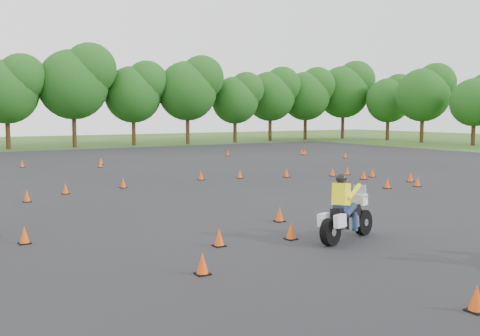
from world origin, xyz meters
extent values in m
plane|color=#2D5119|center=(0.00, 0.00, 0.00)|extent=(140.00, 140.00, 0.00)
plane|color=black|center=(0.00, 6.00, 0.01)|extent=(62.00, 62.00, 0.00)
cone|color=#E14709|center=(7.03, 2.58, 0.23)|extent=(0.26, 0.26, 0.45)
cone|color=#E14709|center=(-2.70, -3.03, 0.23)|extent=(0.26, 0.26, 0.45)
cone|color=#E14709|center=(-5.46, 21.55, 0.23)|extent=(0.26, 0.26, 0.45)
cone|color=#E14709|center=(-8.96, 0.26, 0.23)|extent=(0.26, 0.26, 0.45)
cone|color=#E14709|center=(8.55, 5.63, 0.23)|extent=(0.26, 0.26, 0.45)
cone|color=#E14709|center=(10.31, 22.65, 0.23)|extent=(0.26, 0.26, 0.45)
cone|color=#E14709|center=(8.14, 7.57, 0.23)|extent=(0.26, 0.26, 0.45)
cone|color=#E14709|center=(-7.67, 7.29, 0.23)|extent=(0.26, 0.26, 0.45)
cone|color=#E14709|center=(-1.55, -0.91, 0.23)|extent=(0.26, 0.26, 0.45)
cone|color=#E14709|center=(9.26, 7.63, 0.23)|extent=(0.26, 0.26, 0.45)
cone|color=#E14709|center=(-3.17, 9.11, 0.23)|extent=(0.26, 0.26, 0.45)
cone|color=#E14709|center=(-3.19, -8.97, 0.23)|extent=(0.26, 0.26, 0.45)
cone|color=#E14709|center=(8.71, 2.30, 0.23)|extent=(0.26, 0.26, 0.45)
cone|color=#E14709|center=(3.30, 9.38, 0.23)|extent=(0.26, 0.26, 0.45)
cone|color=#E14709|center=(-5.90, 8.59, 0.23)|extent=(0.26, 0.26, 0.45)
cone|color=#E14709|center=(9.67, 6.12, 0.23)|extent=(0.26, 0.26, 0.45)
cone|color=#E14709|center=(16.96, 16.10, 0.23)|extent=(0.26, 0.26, 0.45)
cone|color=#E14709|center=(-0.62, 20.74, 0.23)|extent=(0.26, 0.26, 0.45)
cone|color=#E14709|center=(16.30, 20.63, 0.23)|extent=(0.26, 0.26, 0.45)
cone|color=#E14709|center=(5.69, 8.47, 0.23)|extent=(0.26, 0.26, 0.45)
cone|color=#E14709|center=(-1.26, 18.87, 0.23)|extent=(0.26, 0.26, 0.45)
cone|color=#E14709|center=(9.82, 3.67, 0.23)|extent=(0.26, 0.26, 0.45)
cone|color=#E14709|center=(16.20, 20.12, 0.23)|extent=(0.26, 0.26, 0.45)
cone|color=#E14709|center=(-4.73, -2.66, 0.23)|extent=(0.26, 0.26, 0.45)
cone|color=#E14709|center=(1.22, 9.83, 0.23)|extent=(0.26, 0.26, 0.45)
cone|color=#E14709|center=(-6.23, -4.59, 0.23)|extent=(0.26, 0.26, 0.45)
camera|label=1|loc=(-11.35, -14.45, 3.42)|focal=40.00mm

